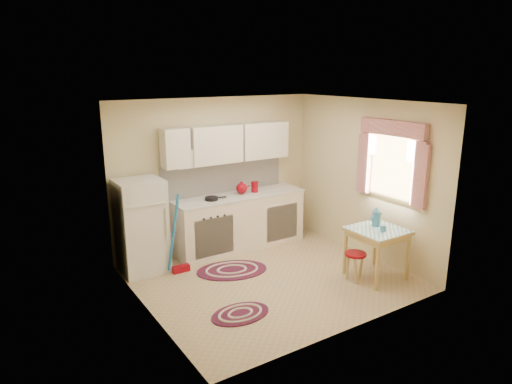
# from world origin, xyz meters

# --- Properties ---
(room_shell) EXTENTS (3.64, 3.60, 2.52)m
(room_shell) POSITION_xyz_m (0.16, 0.24, 1.60)
(room_shell) COLOR tan
(room_shell) RESTS_ON ground
(fridge) EXTENTS (0.65, 0.60, 1.40)m
(fridge) POSITION_xyz_m (-1.44, 1.25, 0.70)
(fridge) COLOR silver
(fridge) RESTS_ON ground
(broom) EXTENTS (0.28, 0.13, 1.20)m
(broom) POSITION_xyz_m (-1.00, 0.90, 0.60)
(broom) COLOR #1B68AC
(broom) RESTS_ON ground
(base_cabinets) EXTENTS (2.25, 0.60, 0.88)m
(base_cabinets) POSITION_xyz_m (0.26, 1.30, 0.44)
(base_cabinets) COLOR silver
(base_cabinets) RESTS_ON ground
(countertop) EXTENTS (2.27, 0.62, 0.04)m
(countertop) POSITION_xyz_m (0.26, 1.30, 0.90)
(countertop) COLOR beige
(countertop) RESTS_ON base_cabinets
(frying_pan) EXTENTS (0.25, 0.25, 0.05)m
(frying_pan) POSITION_xyz_m (-0.28, 1.25, 0.94)
(frying_pan) COLOR black
(frying_pan) RESTS_ON countertop
(red_kettle) EXTENTS (0.21, 0.19, 0.20)m
(red_kettle) POSITION_xyz_m (0.31, 1.30, 1.02)
(red_kettle) COLOR maroon
(red_kettle) RESTS_ON countertop
(red_canister) EXTENTS (0.14, 0.14, 0.16)m
(red_canister) POSITION_xyz_m (0.56, 1.30, 1.00)
(red_canister) COLOR maroon
(red_canister) RESTS_ON countertop
(table) EXTENTS (0.72, 0.72, 0.72)m
(table) POSITION_xyz_m (1.32, -0.77, 0.36)
(table) COLOR tan
(table) RESTS_ON ground
(stool) EXTENTS (0.40, 0.40, 0.42)m
(stool) POSITION_xyz_m (0.97, -0.70, 0.21)
(stool) COLOR maroon
(stool) RESTS_ON ground
(coffee_pot) EXTENTS (0.17, 0.15, 0.30)m
(coffee_pot) POSITION_xyz_m (1.40, -0.65, 0.87)
(coffee_pot) COLOR teal
(coffee_pot) RESTS_ON table
(mug) EXTENTS (0.11, 0.11, 0.10)m
(mug) POSITION_xyz_m (1.31, -0.87, 0.77)
(mug) COLOR teal
(mug) RESTS_ON table
(rug_center) EXTENTS (1.23, 1.00, 0.02)m
(rug_center) POSITION_xyz_m (-0.34, 0.53, 0.01)
(rug_center) COLOR maroon
(rug_center) RESTS_ON ground
(rug_left) EXTENTS (0.77, 0.52, 0.02)m
(rug_left) POSITION_xyz_m (-0.89, -0.63, 0.01)
(rug_left) COLOR maroon
(rug_left) RESTS_ON ground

